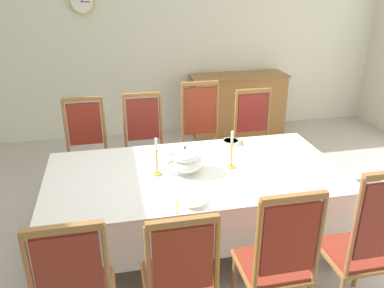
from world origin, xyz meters
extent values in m
cube|color=#B5AAA3|center=(0.00, 0.00, -0.02)|extent=(7.07, 5.90, 0.04)
cube|color=silver|center=(0.00, 2.99, 1.67)|extent=(7.07, 0.08, 3.35)
cylinder|color=olive|center=(-1.11, -0.45, 0.36)|extent=(0.07, 0.07, 0.72)
cylinder|color=#9D6128|center=(1.11, -0.45, 0.36)|extent=(0.07, 0.07, 0.72)
cylinder|color=#905F32|center=(-1.11, 0.57, 0.36)|extent=(0.07, 0.07, 0.72)
cylinder|color=olive|center=(1.11, 0.57, 0.36)|extent=(0.07, 0.07, 0.72)
cube|color=#986034|center=(0.00, 0.06, 0.68)|extent=(2.30, 1.10, 0.08)
cube|color=olive|center=(0.00, 0.06, 0.73)|extent=(2.42, 1.22, 0.03)
cube|color=white|center=(0.00, 0.06, 0.75)|extent=(2.44, 1.24, 0.00)
cube|color=white|center=(0.00, -0.55, 0.54)|extent=(2.44, 0.00, 0.42)
cube|color=white|center=(0.00, 0.67, 0.54)|extent=(2.44, 0.00, 0.42)
cube|color=white|center=(-1.21, 0.06, 0.54)|extent=(0.00, 1.24, 0.42)
cube|color=white|center=(1.21, 0.06, 0.54)|extent=(0.00, 1.24, 0.42)
cylinder|color=#9D5C31|center=(-1.12, -1.08, 0.80)|extent=(0.03, 0.03, 0.60)
cylinder|color=olive|center=(-0.73, -1.08, 0.80)|extent=(0.03, 0.03, 0.60)
cube|color=maroon|center=(-0.92, -1.08, 0.83)|extent=(0.34, 0.02, 0.46)
cube|color=olive|center=(-0.92, -1.08, 1.10)|extent=(0.40, 0.04, 0.04)
cylinder|color=olive|center=(-0.73, 0.83, 0.24)|extent=(0.04, 0.04, 0.47)
cylinder|color=#8D5E3A|center=(-1.11, 0.83, 0.24)|extent=(0.04, 0.04, 0.47)
cylinder|color=olive|center=(-0.73, 1.19, 0.24)|extent=(0.04, 0.04, 0.47)
cylinder|color=olive|center=(-1.11, 1.19, 0.24)|extent=(0.04, 0.04, 0.47)
cube|color=olive|center=(-0.92, 1.01, 0.49)|extent=(0.44, 0.42, 0.03)
cube|color=maroon|center=(-0.92, 1.01, 0.51)|extent=(0.40, 0.38, 0.02)
cylinder|color=olive|center=(-0.73, 1.20, 0.80)|extent=(0.03, 0.03, 0.60)
cylinder|color=olive|center=(-1.12, 1.20, 0.80)|extent=(0.03, 0.03, 0.60)
cube|color=maroon|center=(-0.92, 1.20, 0.83)|extent=(0.34, 0.02, 0.45)
cube|color=olive|center=(-0.92, 1.20, 1.10)|extent=(0.40, 0.04, 0.04)
cylinder|color=olive|center=(-0.13, -0.71, 0.24)|extent=(0.04, 0.04, 0.47)
cube|color=olive|center=(-0.32, -0.89, 0.49)|extent=(0.44, 0.42, 0.03)
cube|color=maroon|center=(-0.32, -0.89, 0.51)|extent=(0.40, 0.38, 0.02)
cylinder|color=olive|center=(-0.51, -1.08, 0.78)|extent=(0.03, 0.03, 0.56)
cylinder|color=#9E6B28|center=(-0.12, -1.08, 0.78)|extent=(0.03, 0.03, 0.56)
cube|color=maroon|center=(-0.32, -1.08, 0.80)|extent=(0.34, 0.02, 0.42)
cube|color=olive|center=(-0.32, -1.08, 1.05)|extent=(0.40, 0.04, 0.04)
cylinder|color=#8D5D3A|center=(-0.13, 0.83, 0.24)|extent=(0.04, 0.04, 0.47)
cylinder|color=olive|center=(-0.51, 0.83, 0.24)|extent=(0.04, 0.04, 0.47)
cylinder|color=olive|center=(-0.13, 1.19, 0.24)|extent=(0.04, 0.04, 0.47)
cylinder|color=olive|center=(-0.51, 1.19, 0.24)|extent=(0.04, 0.04, 0.47)
cube|color=olive|center=(-0.32, 1.01, 0.49)|extent=(0.44, 0.42, 0.03)
cube|color=maroon|center=(-0.32, 1.01, 0.51)|extent=(0.40, 0.38, 0.02)
cylinder|color=#9E633C|center=(-0.12, 1.20, 0.80)|extent=(0.03, 0.03, 0.61)
cylinder|color=#9A623A|center=(-0.51, 1.20, 0.80)|extent=(0.03, 0.03, 0.61)
cube|color=maroon|center=(-0.32, 1.20, 0.83)|extent=(0.34, 0.02, 0.46)
cube|color=olive|center=(-0.32, 1.20, 1.11)|extent=(0.40, 0.04, 0.04)
cylinder|color=olive|center=(0.12, -0.71, 0.24)|extent=(0.04, 0.04, 0.47)
cylinder|color=#9B6A3B|center=(0.50, -0.71, 0.24)|extent=(0.04, 0.04, 0.47)
cube|color=olive|center=(0.31, -0.89, 0.49)|extent=(0.44, 0.42, 0.03)
cube|color=maroon|center=(0.31, -0.89, 0.51)|extent=(0.40, 0.38, 0.02)
cylinder|color=olive|center=(0.11, -1.08, 0.81)|extent=(0.03, 0.03, 0.62)
cylinder|color=#926237|center=(0.50, -1.08, 0.81)|extent=(0.03, 0.03, 0.62)
cube|color=maroon|center=(0.31, -1.08, 0.84)|extent=(0.34, 0.02, 0.47)
cube|color=olive|center=(0.31, -1.08, 1.12)|extent=(0.40, 0.04, 0.04)
cylinder|color=#925D35|center=(0.50, 0.83, 0.24)|extent=(0.04, 0.04, 0.47)
cylinder|color=olive|center=(0.12, 0.83, 0.24)|extent=(0.04, 0.04, 0.47)
cylinder|color=olive|center=(0.50, 1.19, 0.24)|extent=(0.04, 0.04, 0.47)
cylinder|color=#915B2D|center=(0.12, 1.19, 0.24)|extent=(0.04, 0.04, 0.47)
cube|color=olive|center=(0.31, 1.01, 0.49)|extent=(0.44, 0.42, 0.03)
cube|color=maroon|center=(0.31, 1.01, 0.51)|extent=(0.40, 0.38, 0.02)
cylinder|color=#935A34|center=(0.50, 1.20, 0.85)|extent=(0.03, 0.03, 0.70)
cylinder|color=olive|center=(0.11, 1.20, 0.85)|extent=(0.03, 0.03, 0.70)
cube|color=maroon|center=(0.31, 1.20, 0.88)|extent=(0.34, 0.02, 0.53)
cube|color=olive|center=(0.31, 1.20, 1.20)|extent=(0.40, 0.04, 0.04)
cylinder|color=#955D39|center=(0.73, -0.71, 0.24)|extent=(0.04, 0.04, 0.47)
cylinder|color=#94643B|center=(1.11, -0.71, 0.24)|extent=(0.04, 0.04, 0.47)
cube|color=olive|center=(0.92, -0.89, 0.49)|extent=(0.44, 0.42, 0.03)
cube|color=maroon|center=(0.92, -0.89, 0.51)|extent=(0.40, 0.38, 0.02)
cylinder|color=#975A36|center=(0.73, -1.08, 0.85)|extent=(0.03, 0.03, 0.70)
cube|color=maroon|center=(0.92, -1.08, 0.89)|extent=(0.34, 0.02, 0.53)
cylinder|color=olive|center=(1.11, 0.83, 0.24)|extent=(0.04, 0.04, 0.47)
cylinder|color=#965E37|center=(0.73, 0.83, 0.24)|extent=(0.04, 0.04, 0.47)
cylinder|color=#925D2D|center=(1.11, 1.19, 0.24)|extent=(0.04, 0.04, 0.47)
cylinder|color=olive|center=(0.73, 1.19, 0.24)|extent=(0.04, 0.04, 0.47)
cube|color=olive|center=(0.92, 1.01, 0.49)|extent=(0.44, 0.42, 0.03)
cube|color=maroon|center=(0.92, 1.01, 0.51)|extent=(0.40, 0.38, 0.02)
cylinder|color=brown|center=(1.12, 1.20, 0.79)|extent=(0.03, 0.03, 0.58)
cylinder|color=olive|center=(0.73, 1.20, 0.79)|extent=(0.03, 0.03, 0.58)
cube|color=maroon|center=(0.92, 1.20, 0.82)|extent=(0.34, 0.02, 0.44)
cube|color=olive|center=(0.92, 1.20, 1.08)|extent=(0.40, 0.04, 0.04)
cylinder|color=white|center=(-0.08, 0.06, 0.76)|extent=(0.16, 0.16, 0.02)
ellipsoid|color=white|center=(-0.08, 0.06, 0.84)|extent=(0.30, 0.30, 0.13)
ellipsoid|color=white|center=(-0.08, 0.06, 0.91)|extent=(0.27, 0.27, 0.10)
sphere|color=#466F56|center=(-0.08, 0.06, 0.97)|extent=(0.03, 0.03, 0.03)
cylinder|color=gold|center=(-0.31, 0.06, 0.76)|extent=(0.07, 0.07, 0.02)
cylinder|color=gold|center=(-0.31, 0.06, 0.86)|extent=(0.02, 0.02, 0.19)
cone|color=gold|center=(-0.31, 0.06, 0.96)|extent=(0.04, 0.04, 0.02)
cylinder|color=silver|center=(-0.31, 0.06, 1.02)|extent=(0.02, 0.02, 0.10)
cylinder|color=gold|center=(0.31, 0.06, 0.76)|extent=(0.07, 0.07, 0.02)
cylinder|color=gold|center=(0.31, 0.06, 0.87)|extent=(0.02, 0.02, 0.20)
cone|color=gold|center=(0.31, 0.06, 0.97)|extent=(0.04, 0.04, 0.02)
cylinder|color=silver|center=(0.31, 0.06, 1.03)|extent=(0.02, 0.02, 0.10)
cylinder|color=white|center=(-0.13, -0.45, 0.77)|extent=(0.18, 0.18, 0.03)
cylinder|color=silver|center=(-0.13, -0.45, 0.77)|extent=(0.15, 0.15, 0.02)
torus|color=#466F56|center=(-0.13, -0.45, 0.78)|extent=(0.17, 0.17, 0.01)
cylinder|color=white|center=(0.47, 0.54, 0.77)|extent=(0.17, 0.17, 0.04)
cylinder|color=white|center=(0.47, 0.54, 0.78)|extent=(0.14, 0.14, 0.03)
torus|color=#466F56|center=(0.47, 0.54, 0.79)|extent=(0.16, 0.16, 0.01)
cube|color=gold|center=(-0.25, -0.48, 0.75)|extent=(0.03, 0.14, 0.00)
ellipsoid|color=gold|center=(-0.24, -0.40, 0.76)|extent=(0.03, 0.05, 0.01)
cube|color=gold|center=(0.57, 0.51, 0.75)|extent=(0.04, 0.14, 0.00)
ellipsoid|color=gold|center=(0.59, 0.59, 0.76)|extent=(0.03, 0.05, 0.01)
cube|color=olive|center=(1.25, 2.67, 0.44)|extent=(1.40, 0.44, 0.88)
cube|color=olive|center=(1.25, 2.67, 0.89)|extent=(1.44, 0.48, 0.02)
cube|color=brown|center=(1.60, 2.89, 0.44)|extent=(0.59, 0.01, 0.70)
cube|color=#9F6A39|center=(0.90, 2.89, 0.44)|extent=(0.59, 0.01, 0.70)
cylinder|color=#D1B251|center=(-0.90, 2.92, 1.93)|extent=(0.32, 0.05, 0.32)
cylinder|color=white|center=(-0.90, 2.89, 1.93)|extent=(0.28, 0.01, 0.28)
cube|color=black|center=(-0.86, 2.89, 1.93)|extent=(0.11, 0.00, 0.01)
camera|label=1|loc=(-0.64, -2.80, 2.25)|focal=36.82mm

